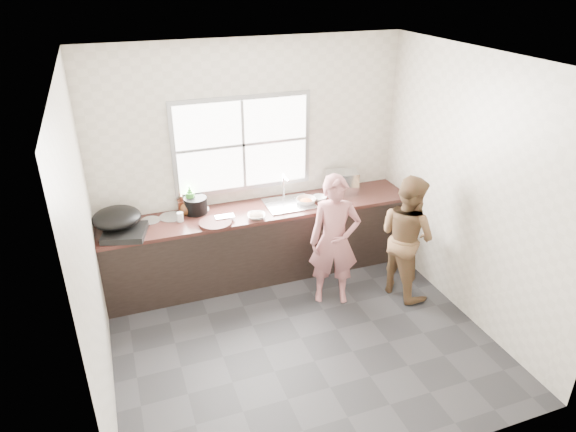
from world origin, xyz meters
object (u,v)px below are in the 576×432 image
object	(u,v)px
burner	(125,233)
pot_lid_right	(172,217)
bowl_crabs	(306,202)
bowl_mince	(256,216)
bottle_brown_tall	(182,204)
black_pot	(196,205)
bottle_green	(190,198)
bowl_held	(319,198)
plate_food	(200,209)
pot_lid_left	(151,220)
person_side	(407,236)
woman	(334,245)
bottle_brown_short	(186,208)
cutting_board	(215,223)
wok	(117,218)
glass_jar	(180,217)
dish_rack	(342,182)

from	to	relation	value
burner	pot_lid_right	size ratio (longest dim) A/B	1.53
bowl_crabs	bowl_mince	bearing A→B (deg)	-166.36
bottle_brown_tall	black_pot	bearing A→B (deg)	-28.38
black_pot	bottle_green	xyz separation A→B (m)	(-0.05, 0.05, 0.07)
bowl_held	plate_food	xyz separation A→B (m)	(-1.37, 0.23, -0.03)
plate_food	pot_lid_right	size ratio (longest dim) A/B	0.73
pot_lid_right	pot_lid_left	bearing A→B (deg)	-178.93
pot_lid_left	pot_lid_right	xyz separation A→B (m)	(0.23, 0.00, 0.00)
person_side	bowl_held	size ratio (longest dim) A/B	6.45
woman	bottle_brown_tall	size ratio (longest dim) A/B	7.23
person_side	black_pot	xyz separation A→B (m)	(-2.09, 1.05, 0.25)
bowl_held	bottle_green	bearing A→B (deg)	171.38
bowl_crabs	bottle_brown_tall	size ratio (longest dim) A/B	0.97
person_side	bottle_brown_short	xyz separation A→B (m)	(-2.20, 1.05, 0.24)
cutting_board	plate_food	bearing A→B (deg)	100.66
bowl_held	wok	bearing A→B (deg)	179.41
bottle_brown_short	pot_lid_left	world-z (taller)	bottle_brown_short
bowl_mince	black_pot	size ratio (longest dim) A/B	0.77
glass_jar	pot_lid_left	world-z (taller)	glass_jar
burner	dish_rack	world-z (taller)	dish_rack
bottle_brown_short	glass_jar	distance (m)	0.17
cutting_board	bottle_brown_short	size ratio (longest dim) A/B	2.10
person_side	pot_lid_right	world-z (taller)	person_side
plate_food	bottle_green	world-z (taller)	bottle_green
wok	dish_rack	size ratio (longest dim) A/B	1.35
bowl_held	burner	bearing A→B (deg)	-177.28
bottle_brown_tall	woman	bearing A→B (deg)	-34.95
plate_food	woman	bearing A→B (deg)	-38.47
cutting_board	black_pot	xyz separation A→B (m)	(-0.14, 0.36, 0.07)
person_side	pot_lid_left	xyz separation A→B (m)	(-2.60, 1.02, 0.16)
black_pot	wok	xyz separation A→B (m)	(-0.85, -0.15, 0.06)
bottle_brown_short	dish_rack	distance (m)	1.88
wok	woman	bearing A→B (deg)	-19.80
pot_lid_right	bottle_brown_short	bearing A→B (deg)	7.44
cutting_board	bottle_brown_short	world-z (taller)	bottle_brown_short
bowl_crabs	black_pot	world-z (taller)	black_pot
bowl_crabs	glass_jar	bearing A→B (deg)	177.79
bottle_green	pot_lid_left	distance (m)	0.49
woman	dish_rack	distance (m)	1.04
woman	bowl_held	size ratio (longest dim) A/B	6.27
black_pot	wok	bearing A→B (deg)	-169.79
bowl_mince	wok	xyz separation A→B (m)	(-1.44, 0.21, 0.13)
bottle_brown_short	pot_lid_left	size ratio (longest dim) A/B	0.77
bottle_brown_short	burner	distance (m)	0.74
cutting_board	pot_lid_right	size ratio (longest dim) A/B	1.28
woman	pot_lid_right	bearing A→B (deg)	170.88
plate_food	bottle_brown_short	distance (m)	0.19
black_pot	bottle_brown_tall	bearing A→B (deg)	151.62
bowl_held	pot_lid_right	distance (m)	1.71
black_pot	plate_food	distance (m)	0.12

